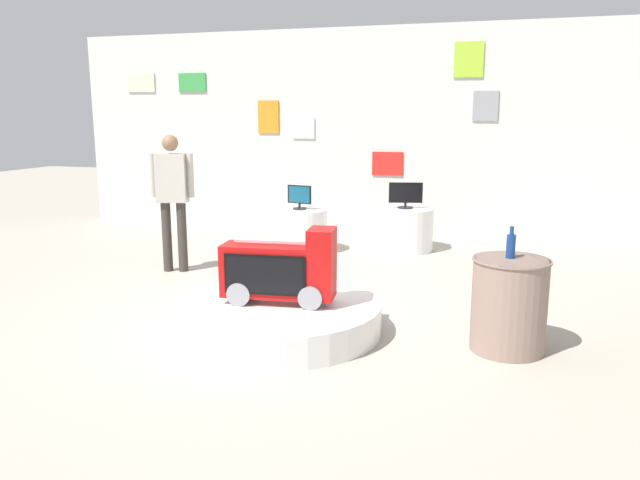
{
  "coord_description": "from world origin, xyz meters",
  "views": [
    {
      "loc": [
        2.16,
        -5.48,
        1.97
      ],
      "look_at": [
        0.41,
        0.58,
        0.69
      ],
      "focal_mm": 34.3,
      "sensor_mm": 36.0,
      "label": 1
    }
  ],
  "objects_px": {
    "display_pedestal_left_rear": "(405,229)",
    "side_table_round": "(509,304)",
    "bottle_on_side_table": "(511,245)",
    "display_pedestal_center_rear": "(300,230)",
    "main_display_pedestal": "(279,317)",
    "tv_on_left_rear": "(406,195)",
    "novelty_firetruck_tv": "(280,272)",
    "tv_on_center_rear": "(299,197)",
    "shopper_browsing_near_truck": "(172,192)"
  },
  "relations": [
    {
      "from": "tv_on_center_rear",
      "to": "side_table_round",
      "type": "height_order",
      "value": "tv_on_center_rear"
    },
    {
      "from": "main_display_pedestal",
      "to": "display_pedestal_center_rear",
      "type": "bearing_deg",
      "value": 104.81
    },
    {
      "from": "main_display_pedestal",
      "to": "side_table_round",
      "type": "relative_size",
      "value": 2.36
    },
    {
      "from": "side_table_round",
      "to": "shopper_browsing_near_truck",
      "type": "relative_size",
      "value": 0.46
    },
    {
      "from": "main_display_pedestal",
      "to": "shopper_browsing_near_truck",
      "type": "height_order",
      "value": "shopper_browsing_near_truck"
    },
    {
      "from": "main_display_pedestal",
      "to": "display_pedestal_left_rear",
      "type": "relative_size",
      "value": 2.26
    },
    {
      "from": "tv_on_left_rear",
      "to": "bottle_on_side_table",
      "type": "height_order",
      "value": "bottle_on_side_table"
    },
    {
      "from": "main_display_pedestal",
      "to": "shopper_browsing_near_truck",
      "type": "relative_size",
      "value": 1.09
    },
    {
      "from": "display_pedestal_center_rear",
      "to": "tv_on_left_rear",
      "type": "bearing_deg",
      "value": 20.03
    },
    {
      "from": "shopper_browsing_near_truck",
      "to": "display_pedestal_left_rear",
      "type": "bearing_deg",
      "value": 38.13
    },
    {
      "from": "main_display_pedestal",
      "to": "bottle_on_side_table",
      "type": "height_order",
      "value": "bottle_on_side_table"
    },
    {
      "from": "main_display_pedestal",
      "to": "display_pedestal_center_rear",
      "type": "distance_m",
      "value": 3.43
    },
    {
      "from": "novelty_firetruck_tv",
      "to": "side_table_round",
      "type": "relative_size",
      "value": 1.32
    },
    {
      "from": "novelty_firetruck_tv",
      "to": "display_pedestal_center_rear",
      "type": "bearing_deg",
      "value": 105.12
    },
    {
      "from": "display_pedestal_left_rear",
      "to": "side_table_round",
      "type": "height_order",
      "value": "side_table_round"
    },
    {
      "from": "main_display_pedestal",
      "to": "display_pedestal_left_rear",
      "type": "xyz_separation_m",
      "value": [
        0.6,
        3.85,
        0.18
      ]
    },
    {
      "from": "main_display_pedestal",
      "to": "tv_on_left_rear",
      "type": "xyz_separation_m",
      "value": [
        0.59,
        3.85,
        0.69
      ]
    },
    {
      "from": "novelty_firetruck_tv",
      "to": "bottle_on_side_table",
      "type": "xyz_separation_m",
      "value": [
        2.0,
        0.15,
        0.34
      ]
    },
    {
      "from": "bottle_on_side_table",
      "to": "display_pedestal_left_rear",
      "type": "bearing_deg",
      "value": 110.99
    },
    {
      "from": "bottle_on_side_table",
      "to": "novelty_firetruck_tv",
      "type": "bearing_deg",
      "value": -175.79
    },
    {
      "from": "side_table_round",
      "to": "main_display_pedestal",
      "type": "bearing_deg",
      "value": -176.89
    },
    {
      "from": "tv_on_left_rear",
      "to": "bottle_on_side_table",
      "type": "distance_m",
      "value": 3.97
    },
    {
      "from": "display_pedestal_center_rear",
      "to": "side_table_round",
      "type": "relative_size",
      "value": 1.02
    },
    {
      "from": "novelty_firetruck_tv",
      "to": "shopper_browsing_near_truck",
      "type": "height_order",
      "value": "shopper_browsing_near_truck"
    },
    {
      "from": "novelty_firetruck_tv",
      "to": "tv_on_center_rear",
      "type": "xyz_separation_m",
      "value": [
        -0.89,
        3.31,
        0.25
      ]
    },
    {
      "from": "main_display_pedestal",
      "to": "novelty_firetruck_tv",
      "type": "bearing_deg",
      "value": -12.78
    },
    {
      "from": "novelty_firetruck_tv",
      "to": "display_pedestal_center_rear",
      "type": "xyz_separation_m",
      "value": [
        -0.9,
        3.31,
        -0.25
      ]
    },
    {
      "from": "novelty_firetruck_tv",
      "to": "shopper_browsing_near_truck",
      "type": "relative_size",
      "value": 0.61
    },
    {
      "from": "display_pedestal_left_rear",
      "to": "side_table_round",
      "type": "xyz_separation_m",
      "value": [
        1.44,
        -3.74,
        0.09
      ]
    },
    {
      "from": "display_pedestal_left_rear",
      "to": "tv_on_left_rear",
      "type": "xyz_separation_m",
      "value": [
        -0.0,
        -0.0,
        0.52
      ]
    },
    {
      "from": "main_display_pedestal",
      "to": "tv_on_center_rear",
      "type": "bearing_deg",
      "value": 104.82
    },
    {
      "from": "novelty_firetruck_tv",
      "to": "display_pedestal_center_rear",
      "type": "distance_m",
      "value": 3.44
    },
    {
      "from": "display_pedestal_center_rear",
      "to": "tv_on_center_rear",
      "type": "relative_size",
      "value": 2.16
    },
    {
      "from": "main_display_pedestal",
      "to": "shopper_browsing_near_truck",
      "type": "bearing_deg",
      "value": 139.4
    },
    {
      "from": "main_display_pedestal",
      "to": "display_pedestal_center_rear",
      "type": "relative_size",
      "value": 2.33
    },
    {
      "from": "display_pedestal_left_rear",
      "to": "shopper_browsing_near_truck",
      "type": "distance_m",
      "value": 3.45
    },
    {
      "from": "display_pedestal_center_rear",
      "to": "tv_on_center_rear",
      "type": "height_order",
      "value": "tv_on_center_rear"
    },
    {
      "from": "tv_on_left_rear",
      "to": "side_table_round",
      "type": "distance_m",
      "value": 4.02
    },
    {
      "from": "novelty_firetruck_tv",
      "to": "display_pedestal_left_rear",
      "type": "relative_size",
      "value": 1.26
    },
    {
      "from": "tv_on_left_rear",
      "to": "bottle_on_side_table",
      "type": "relative_size",
      "value": 1.81
    },
    {
      "from": "side_table_round",
      "to": "tv_on_left_rear",
      "type": "bearing_deg",
      "value": 111.05
    },
    {
      "from": "shopper_browsing_near_truck",
      "to": "side_table_round",
      "type": "bearing_deg",
      "value": -22.02
    },
    {
      "from": "main_display_pedestal",
      "to": "tv_on_center_rear",
      "type": "distance_m",
      "value": 3.49
    },
    {
      "from": "tv_on_left_rear",
      "to": "shopper_browsing_near_truck",
      "type": "relative_size",
      "value": 0.28
    },
    {
      "from": "tv_on_left_rear",
      "to": "side_table_round",
      "type": "relative_size",
      "value": 0.61
    },
    {
      "from": "shopper_browsing_near_truck",
      "to": "main_display_pedestal",
      "type": "bearing_deg",
      "value": -40.6
    },
    {
      "from": "bottle_on_side_table",
      "to": "main_display_pedestal",
      "type": "bearing_deg",
      "value": -175.96
    },
    {
      "from": "bottle_on_side_table",
      "to": "display_pedestal_center_rear",
      "type": "bearing_deg",
      "value": 132.41
    },
    {
      "from": "main_display_pedestal",
      "to": "shopper_browsing_near_truck",
      "type": "distance_m",
      "value": 2.85
    },
    {
      "from": "display_pedestal_left_rear",
      "to": "tv_on_center_rear",
      "type": "xyz_separation_m",
      "value": [
        -1.47,
        -0.54,
        0.5
      ]
    }
  ]
}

